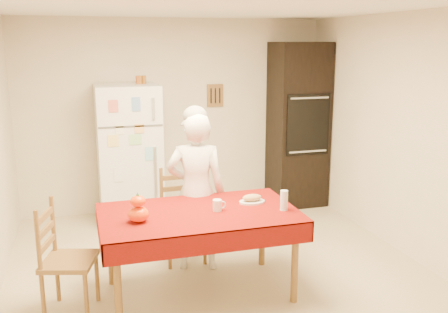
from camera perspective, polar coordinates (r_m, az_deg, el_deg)
name	(u,v)px	position (r m, az deg, el deg)	size (l,w,h in m)	color
floor	(223,278)	(4.89, -0.15, -13.69)	(4.50, 4.50, 0.00)	#C8B990
room_shell	(223,108)	(4.41, -0.16, 5.52)	(4.02, 4.52, 2.51)	beige
refrigerator	(129,154)	(6.25, -10.78, 0.29)	(0.75, 0.74, 1.70)	white
oven_cabinet	(298,125)	(6.85, 8.45, 3.59)	(0.70, 0.62, 2.20)	black
dining_table	(199,219)	(4.36, -2.89, -7.18)	(1.70, 1.00, 0.76)	brown
chair_far	(181,211)	(5.15, -4.89, -6.21)	(0.43, 0.41, 0.95)	brown
chair_left	(61,255)	(4.33, -18.14, -10.61)	(0.50, 0.51, 0.95)	brown
seated_woman	(196,192)	(4.84, -3.21, -4.07)	(0.57, 0.37, 1.56)	silver
coffee_mug	(217,205)	(4.34, -0.78, -5.60)	(0.08, 0.08, 0.10)	silver
pumpkin_lower	(138,214)	(4.14, -9.76, -6.51)	(0.17, 0.17, 0.13)	#E83F05
pumpkin_upper	(138,201)	(4.10, -9.82, -5.05)	(0.12, 0.12, 0.09)	#D55805
wine_glass	(284,200)	(4.38, 6.87, -4.99)	(0.07, 0.07, 0.18)	silver
bread_plate	(252,202)	(4.57, 3.22, -5.19)	(0.24, 0.24, 0.02)	silver
bread_loaf	(252,198)	(4.56, 3.22, -4.71)	(0.18, 0.10, 0.06)	tan
spice_jar_left	(138,80)	(6.19, -9.82, 8.63)	(0.05, 0.05, 0.10)	#994B1B
spice_jar_mid	(140,80)	(6.19, -9.58, 8.64)	(0.05, 0.05, 0.10)	#965A1B
spice_jar_right	(144,80)	(6.20, -9.12, 8.66)	(0.05, 0.05, 0.10)	brown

